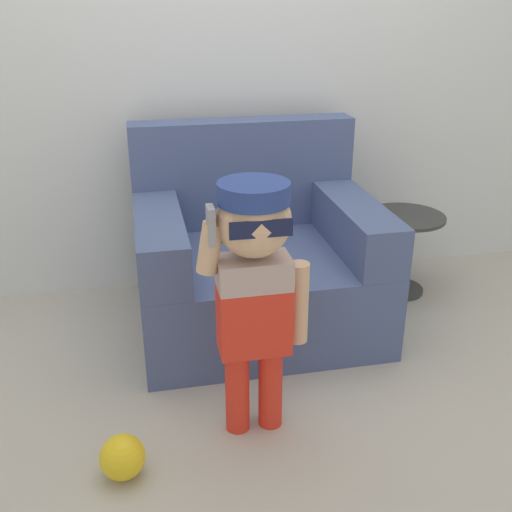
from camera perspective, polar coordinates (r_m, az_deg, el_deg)
The scene contains 6 objects.
ground_plane at distance 3.00m, azimuth 0.01°, elevation -7.28°, with size 10.00×10.00×0.00m, color #ADA89E.
wall_back at distance 3.26m, azimuth -2.61°, elevation 19.38°, with size 10.00×0.05×2.60m.
armchair at distance 2.97m, azimuth -0.07°, elevation -0.48°, with size 1.14×0.94×0.96m.
person_child at distance 2.08m, azimuth -0.15°, elevation -1.65°, with size 0.40×0.30×0.98m.
side_table at distance 3.38m, azimuth 13.78°, elevation 0.96°, with size 0.43×0.43×0.45m.
toy_ball at distance 2.23m, azimuth -12.60°, elevation -18.18°, with size 0.16×0.16×0.16m.
Camera 1 is at (-0.52, -2.52, 1.55)m, focal length 42.00 mm.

